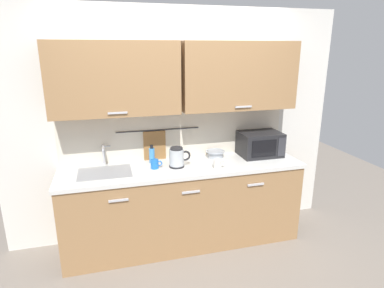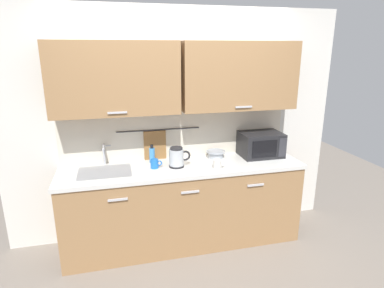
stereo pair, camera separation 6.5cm
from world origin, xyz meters
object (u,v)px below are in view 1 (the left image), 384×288
mixing_bowl (215,153)px  mug_by_kettle (218,164)px  microwave (260,144)px  electric_kettle (177,157)px  dish_soap_bottle (152,155)px  mug_near_sink (155,164)px

mixing_bowl → mug_by_kettle: (-0.09, -0.33, 0.00)m
microwave → mixing_bowl: 0.52m
electric_kettle → microwave: bearing=6.8°
dish_soap_bottle → mug_near_sink: dish_soap_bottle is taller
dish_soap_bottle → mug_by_kettle: 0.71m
dish_soap_bottle → mixing_bowl: dish_soap_bottle is taller
mixing_bowl → mug_by_kettle: bearing=-105.2°
mixing_bowl → microwave: bearing=-7.2°
microwave → dish_soap_bottle: 1.23m
electric_kettle → mug_near_sink: size_ratio=1.89×
electric_kettle → mug_by_kettle: bearing=-21.1°
electric_kettle → mixing_bowl: bearing=20.8°
dish_soap_bottle → microwave: bearing=-3.4°
electric_kettle → mug_near_sink: (-0.23, 0.01, -0.05)m
electric_kettle → mixing_bowl: electric_kettle is taller
mug_near_sink → mixing_bowl: 0.73m
electric_kettle → dish_soap_bottle: bearing=140.6°
mug_near_sink → electric_kettle: bearing=-2.7°
mug_near_sink → microwave: bearing=5.0°
microwave → mug_near_sink: microwave is taller
electric_kettle → dish_soap_bottle: size_ratio=1.16×
mixing_bowl → electric_kettle: bearing=-159.2°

